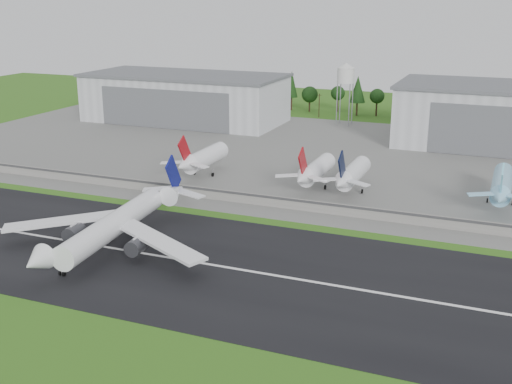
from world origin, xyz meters
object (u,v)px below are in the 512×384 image
at_px(parked_jet_red_b, 314,171).
at_px(parked_jet_skyblue, 502,186).
at_px(main_airliner, 113,231).
at_px(parked_jet_navy, 351,175).
at_px(parked_jet_red_a, 201,159).

height_order(parked_jet_red_b, parked_jet_skyblue, parked_jet_skyblue).
height_order(main_airliner, parked_jet_navy, main_airliner).
height_order(parked_jet_red_a, parked_jet_navy, parked_jet_red_a).
relative_size(main_airliner, parked_jet_navy, 1.89).
relative_size(parked_jet_red_a, parked_jet_skyblue, 0.84).
distance_m(parked_jet_red_b, parked_jet_skyblue, 56.13).
xyz_separation_m(main_airliner, parked_jet_red_b, (30.25, 66.99, 1.24)).
bearing_deg(parked_jet_skyblue, parked_jet_red_a, -177.03).
bearing_deg(parked_jet_red_a, parked_jet_skyblue, 2.97).
height_order(parked_jet_red_a, parked_jet_red_b, parked_jet_red_a).
xyz_separation_m(parked_jet_red_a, parked_jet_skyblue, (95.86, 4.98, -0.23)).
height_order(main_airliner, parked_jet_skyblue, main_airliner).
bearing_deg(parked_jet_skyblue, main_airliner, -140.12).
relative_size(parked_jet_navy, parked_jet_skyblue, 0.84).
xyz_separation_m(main_airliner, parked_jet_skyblue, (86.16, 72.00, 1.23)).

